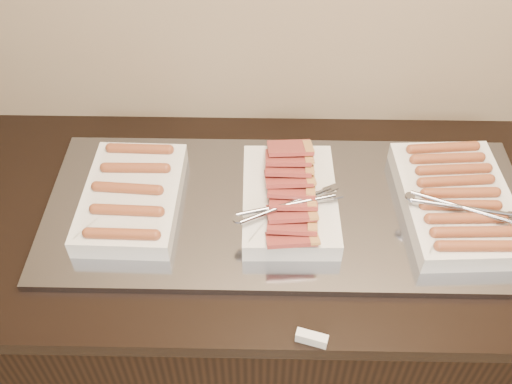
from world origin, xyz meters
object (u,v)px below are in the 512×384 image
at_px(counter, 284,308).
at_px(dish_right, 457,201).
at_px(dish_left, 132,196).
at_px(dish_center, 289,198).
at_px(warming_tray, 288,209).

height_order(counter, dish_right, dish_right).
relative_size(dish_left, dish_center, 0.96).
xyz_separation_m(counter, warming_tray, (-0.01, 0.00, 0.46)).
relative_size(warming_tray, dish_right, 3.02).
distance_m(counter, dish_right, 0.64).
relative_size(counter, dish_right, 5.19).
bearing_deg(counter, warming_tray, 180.00).
bearing_deg(dish_right, warming_tray, 176.57).
bearing_deg(warming_tray, dish_left, 180.00).
relative_size(dish_center, dish_right, 0.92).
relative_size(counter, dish_left, 5.88).
bearing_deg(dish_center, warming_tray, 120.69).
bearing_deg(warming_tray, dish_center, -58.31).
height_order(dish_left, dish_right, dish_right).
distance_m(counter, dish_center, 0.50).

